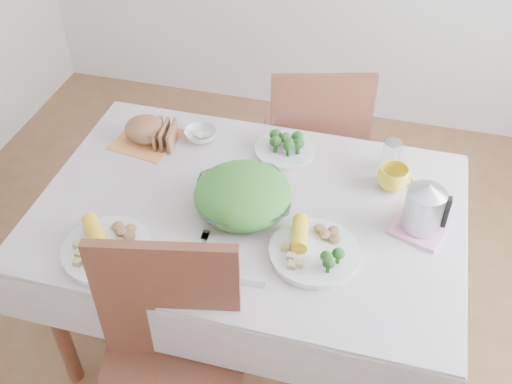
% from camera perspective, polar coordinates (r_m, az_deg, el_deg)
% --- Properties ---
extents(floor, '(3.60, 3.60, 0.00)m').
position_cam_1_polar(floor, '(2.71, -0.53, -13.20)').
color(floor, brown).
rests_on(floor, ground).
extents(dining_table, '(1.40, 0.90, 0.75)m').
position_cam_1_polar(dining_table, '(2.41, -0.59, -8.11)').
color(dining_table, brown).
rests_on(dining_table, floor).
extents(tablecloth, '(1.50, 1.00, 0.01)m').
position_cam_1_polar(tablecloth, '(2.13, -0.66, -1.53)').
color(tablecloth, beige).
rests_on(tablecloth, dining_table).
extents(chair_far, '(0.55, 0.55, 0.99)m').
position_cam_1_polar(chair_far, '(2.88, 5.37, 4.18)').
color(chair_far, brown).
rests_on(chair_far, floor).
extents(salad_bowl, '(0.43, 0.43, 0.08)m').
position_cam_1_polar(salad_bowl, '(2.10, -1.23, -0.78)').
color(salad_bowl, white).
rests_on(salad_bowl, tablecloth).
extents(dinner_plate_left, '(0.38, 0.38, 0.02)m').
position_cam_1_polar(dinner_plate_left, '(2.03, -13.95, -5.43)').
color(dinner_plate_left, white).
rests_on(dinner_plate_left, tablecloth).
extents(dinner_plate_right, '(0.35, 0.35, 0.02)m').
position_cam_1_polar(dinner_plate_right, '(1.97, 5.58, -5.79)').
color(dinner_plate_right, white).
rests_on(dinner_plate_right, tablecloth).
extents(broccoli_plate, '(0.28, 0.28, 0.02)m').
position_cam_1_polar(broccoli_plate, '(2.36, 2.80, 4.02)').
color(broccoli_plate, beige).
rests_on(broccoli_plate, tablecloth).
extents(napkin, '(0.27, 0.27, 0.00)m').
position_cam_1_polar(napkin, '(2.47, -10.37, 4.93)').
color(napkin, '#E38541').
rests_on(napkin, tablecloth).
extents(bread_loaf, '(0.17, 0.16, 0.10)m').
position_cam_1_polar(bread_loaf, '(2.43, -10.53, 5.98)').
color(bread_loaf, brown).
rests_on(bread_loaf, napkin).
extents(fruit_bowl, '(0.16, 0.16, 0.04)m').
position_cam_1_polar(fruit_bowl, '(2.43, -5.30, 5.45)').
color(fruit_bowl, white).
rests_on(fruit_bowl, tablecloth).
extents(yellow_mug, '(0.12, 0.12, 0.09)m').
position_cam_1_polar(yellow_mug, '(2.23, 12.92, 1.31)').
color(yellow_mug, yellow).
rests_on(yellow_mug, tablecloth).
extents(glass_tumbler, '(0.09, 0.09, 0.13)m').
position_cam_1_polar(glass_tumbler, '(2.30, 12.71, 3.41)').
color(glass_tumbler, white).
rests_on(glass_tumbler, tablecloth).
extents(pink_tray, '(0.22, 0.22, 0.01)m').
position_cam_1_polar(pink_tray, '(2.12, 15.27, -3.17)').
color(pink_tray, pink).
rests_on(pink_tray, tablecloth).
extents(electric_kettle, '(0.14, 0.14, 0.18)m').
position_cam_1_polar(electric_kettle, '(2.05, 15.83, -0.94)').
color(electric_kettle, '#B2B5BA').
rests_on(electric_kettle, pink_tray).
extents(fork_left, '(0.04, 0.21, 0.00)m').
position_cam_1_polar(fork_left, '(1.97, -5.52, -6.04)').
color(fork_left, silver).
rests_on(fork_left, tablecloth).
extents(fork_right, '(0.08, 0.16, 0.00)m').
position_cam_1_polar(fork_right, '(2.01, 2.96, -4.62)').
color(fork_right, silver).
rests_on(fork_right, tablecloth).
extents(knife, '(0.19, 0.03, 0.00)m').
position_cam_1_polar(knife, '(1.89, -2.03, -8.47)').
color(knife, silver).
rests_on(knife, tablecloth).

